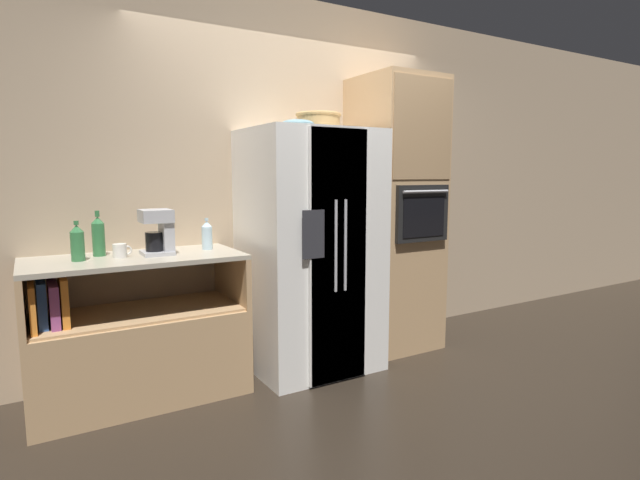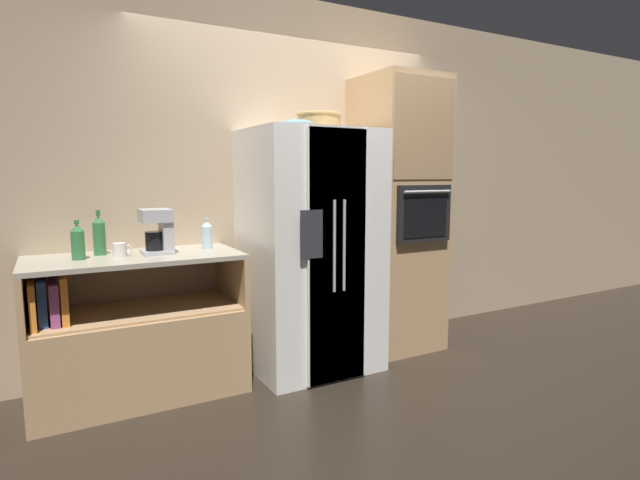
% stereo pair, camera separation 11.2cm
% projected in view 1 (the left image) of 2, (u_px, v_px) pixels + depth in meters
% --- Properties ---
extents(ground_plane, '(20.00, 20.00, 0.00)m').
position_uv_depth(ground_plane, '(323.00, 367.00, 3.77)').
color(ground_plane, black).
extents(wall_back, '(12.00, 0.06, 2.80)m').
position_uv_depth(wall_back, '(291.00, 179.00, 4.02)').
color(wall_back, tan).
rests_on(wall_back, ground_plane).
extents(counter_left, '(1.30, 0.64, 0.93)m').
position_uv_depth(counter_left, '(137.00, 347.00, 3.21)').
color(counter_left, tan).
rests_on(counter_left, ground_plane).
extents(refrigerator, '(0.90, 0.82, 1.76)m').
position_uv_depth(refrigerator, '(310.00, 251.00, 3.69)').
color(refrigerator, white).
rests_on(refrigerator, ground_plane).
extents(wall_oven, '(0.61, 0.71, 2.22)m').
position_uv_depth(wall_oven, '(395.00, 214.00, 4.15)').
color(wall_oven, tan).
rests_on(wall_oven, ground_plane).
extents(wicker_basket, '(0.34, 0.34, 0.13)m').
position_uv_depth(wicker_basket, '(318.00, 121.00, 3.69)').
color(wicker_basket, tan).
rests_on(wicker_basket, refrigerator).
extents(fruit_bowl, '(0.23, 0.23, 0.06)m').
position_uv_depth(fruit_bowl, '(298.00, 124.00, 3.46)').
color(fruit_bowl, '#668C99').
rests_on(fruit_bowl, refrigerator).
extents(bottle_tall, '(0.08, 0.08, 0.24)m').
position_uv_depth(bottle_tall, '(77.00, 243.00, 2.96)').
color(bottle_tall, '#33723F').
rests_on(bottle_tall, counter_left).
extents(bottle_short, '(0.08, 0.08, 0.29)m').
position_uv_depth(bottle_short, '(98.00, 236.00, 3.14)').
color(bottle_short, '#33723F').
rests_on(bottle_short, counter_left).
extents(bottle_wide, '(0.07, 0.07, 0.22)m').
position_uv_depth(bottle_wide, '(207.00, 235.00, 3.42)').
color(bottle_wide, silver).
rests_on(bottle_wide, counter_left).
extents(mug, '(0.11, 0.08, 0.09)m').
position_uv_depth(mug, '(120.00, 251.00, 3.09)').
color(mug, silver).
rests_on(mug, counter_left).
extents(coffee_maker, '(0.19, 0.21, 0.29)m').
position_uv_depth(coffee_maker, '(160.00, 230.00, 3.20)').
color(coffee_maker, '#B2B2B7').
rests_on(coffee_maker, counter_left).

